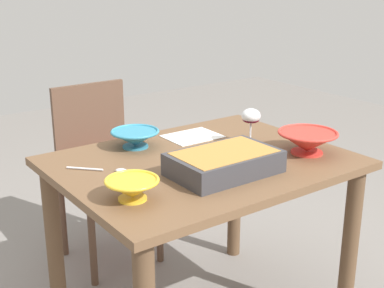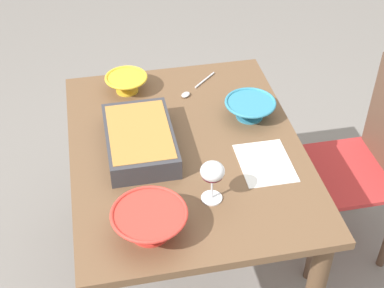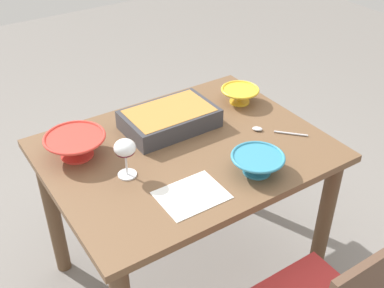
{
  "view_description": "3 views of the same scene",
  "coord_description": "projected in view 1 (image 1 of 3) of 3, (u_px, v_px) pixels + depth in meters",
  "views": [
    {
      "loc": [
        -1.19,
        -1.58,
        1.47
      ],
      "look_at": [
        0.01,
        0.09,
        0.79
      ],
      "focal_mm": 49.85,
      "sensor_mm": 36.0,
      "label": 1
    },
    {
      "loc": [
        1.59,
        -0.29,
        2.11
      ],
      "look_at": [
        0.09,
        0.0,
        0.84
      ],
      "focal_mm": 52.54,
      "sensor_mm": 36.0,
      "label": 2
    },
    {
      "loc": [
        0.86,
        1.35,
        1.86
      ],
      "look_at": [
        0.02,
        0.08,
        0.83
      ],
      "focal_mm": 44.63,
      "sensor_mm": 36.0,
      "label": 3
    }
  ],
  "objects": [
    {
      "name": "mixing_bowl",
      "position": [
        135.0,
        138.0,
        2.23
      ],
      "size": [
        0.2,
        0.2,
        0.08
      ],
      "color": "teal",
      "rests_on": "dining_table"
    },
    {
      "name": "dining_table",
      "position": [
        202.0,
        190.0,
        2.15
      ],
      "size": [
        1.12,
        0.87,
        0.75
      ],
      "color": "brown",
      "rests_on": "ground_plane"
    },
    {
      "name": "serving_spoon",
      "position": [
        109.0,
        170.0,
        1.97
      ],
      "size": [
        0.18,
        0.18,
        0.01
      ],
      "color": "silver",
      "rests_on": "dining_table"
    },
    {
      "name": "small_bowl",
      "position": [
        132.0,
        188.0,
        1.72
      ],
      "size": [
        0.18,
        0.18,
        0.07
      ],
      "color": "yellow",
      "rests_on": "dining_table"
    },
    {
      "name": "wine_glass",
      "position": [
        251.0,
        118.0,
        2.25
      ],
      "size": [
        0.08,
        0.08,
        0.16
      ],
      "color": "white",
      "rests_on": "dining_table"
    },
    {
      "name": "napkin",
      "position": [
        193.0,
        136.0,
        2.39
      ],
      "size": [
        0.24,
        0.19,
        0.0
      ],
      "primitive_type": "cube",
      "rotation": [
        0.0,
        0.0,
        -0.01
      ],
      "color": "white",
      "rests_on": "dining_table"
    },
    {
      "name": "chair",
      "position": [
        101.0,
        166.0,
        2.76
      ],
      "size": [
        0.42,
        0.4,
        0.91
      ],
      "color": "#B22D2D",
      "rests_on": "ground_plane"
    },
    {
      "name": "serving_bowl",
      "position": [
        307.0,
        141.0,
        2.16
      ],
      "size": [
        0.24,
        0.24,
        0.09
      ],
      "color": "red",
      "rests_on": "dining_table"
    },
    {
      "name": "casserole_dish",
      "position": [
        224.0,
        162.0,
        1.94
      ],
      "size": [
        0.39,
        0.25,
        0.08
      ],
      "color": "#38383D",
      "rests_on": "dining_table"
    }
  ]
}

